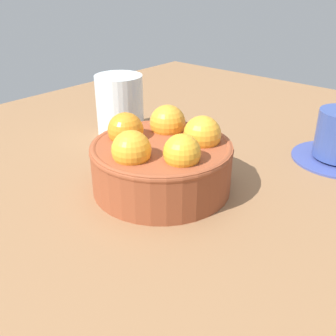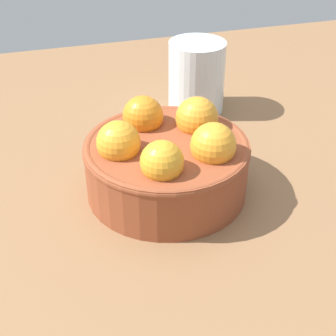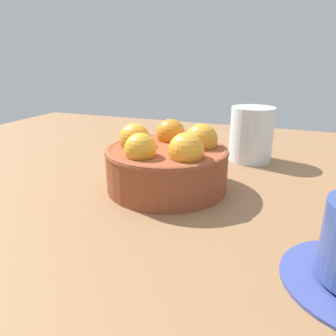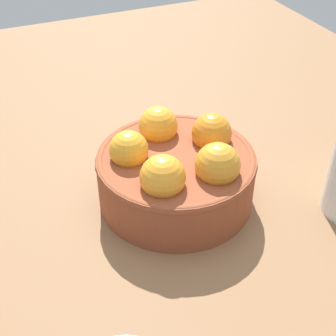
% 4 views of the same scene
% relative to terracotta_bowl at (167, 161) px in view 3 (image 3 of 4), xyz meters
% --- Properties ---
extents(ground_plane, '(1.17, 0.94, 0.03)m').
position_rel_terracotta_bowl_xyz_m(ground_plane, '(0.00, 0.00, -0.05)').
color(ground_plane, brown).
extents(terracotta_bowl, '(0.17, 0.17, 0.09)m').
position_rel_terracotta_bowl_xyz_m(terracotta_bowl, '(0.00, 0.00, 0.00)').
color(terracotta_bowl, brown).
rests_on(terracotta_bowl, ground_plane).
extents(water_glass, '(0.08, 0.08, 0.09)m').
position_rel_terracotta_bowl_xyz_m(water_glass, '(-0.09, -0.17, 0.01)').
color(water_glass, silver).
rests_on(water_glass, ground_plane).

